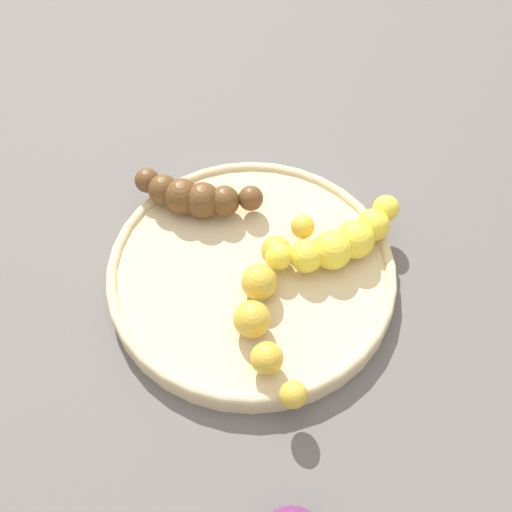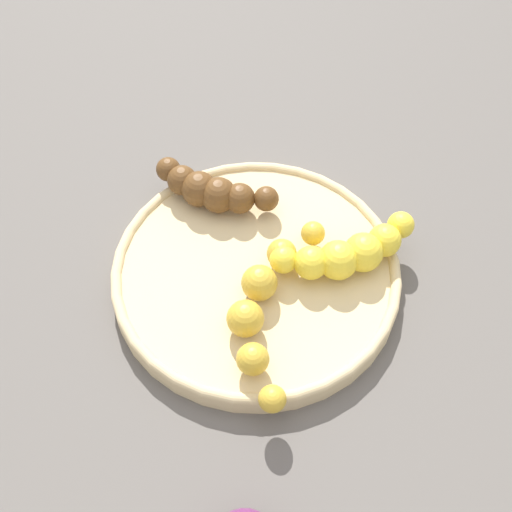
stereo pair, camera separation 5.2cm
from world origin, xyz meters
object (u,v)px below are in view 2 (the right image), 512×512
(banana_yellow, at_px, (349,252))
(banana_overripe, at_px, (210,190))
(fruit_bowl, at_px, (256,272))
(banana_spotted, at_px, (266,303))

(banana_yellow, relative_size, banana_overripe, 1.06)
(fruit_bowl, height_order, banana_overripe, banana_overripe)
(fruit_bowl, relative_size, banana_yellow, 2.07)
(banana_yellow, bearing_deg, banana_spotted, -75.54)
(fruit_bowl, height_order, banana_yellow, banana_yellow)
(fruit_bowl, distance_m, banana_spotted, 0.05)
(fruit_bowl, relative_size, banana_overripe, 2.20)
(fruit_bowl, height_order, banana_spotted, banana_spotted)
(banana_spotted, xyz_separation_m, banana_overripe, (-0.12, -0.07, 0.00))
(fruit_bowl, distance_m, banana_overripe, 0.09)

